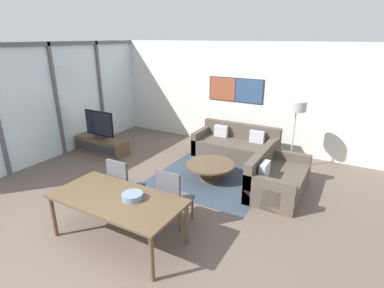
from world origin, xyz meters
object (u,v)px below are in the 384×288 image
Objects in this scene: sofa_side at (275,179)px; tv_console at (102,145)px; coffee_table at (210,167)px; dining_table at (117,201)px; dining_chair_left at (123,183)px; floor_lamp at (296,110)px; television at (99,125)px; fruit_bowl at (132,196)px; dining_chair_centre at (173,196)px; sofa_main at (236,146)px.

tv_console is at bearing 92.11° from sofa_side.
dining_table is at bearing -96.06° from coffee_table.
dining_chair_left is 0.62× the size of floor_lamp.
floor_lamp reaches higher than dining_chair_left.
television is 3.96m from fruit_bowl.
television is 3.22m from coffee_table.
fruit_bowl is 4.13m from floor_lamp.
television is 0.57× the size of sofa_side.
tv_console is at bearing -162.75° from floor_lamp.
tv_console is at bearing 152.48° from dining_chair_centre.
sofa_main is 4.05m from dining_table.
dining_chair_left reaches higher than dining_table.
tv_console is 1.53× the size of dining_chair_centre.
sofa_side is (4.53, 0.17, -0.49)m from television.
sofa_main is 3.97m from fruit_bowl.
dining_chair_left is (-0.75, -3.36, 0.26)m from sofa_main.
sofa_main is at bearing 25.59° from tv_console.
sofa_main is 1.28× the size of floor_lamp.
tv_console is 0.56m from television.
floor_lamp is (1.65, 3.91, 0.74)m from dining_table.
dining_chair_left is at bearing -123.28° from floor_lamp.
floor_lamp is at bearing 56.72° from dining_chair_left.
dining_chair_left and dining_chair_centre have the same top height.
sofa_main is 6.75× the size of fruit_bowl.
tv_console is 4.96× the size of fruit_bowl.
tv_console is 0.94× the size of floor_lamp.
fruit_bowl is (3.14, -2.41, 0.01)m from television.
floor_lamp reaches higher than television.
dining_chair_centre is (3.40, -1.77, 0.33)m from tv_console.
fruit_bowl is (-0.04, -2.44, 0.50)m from coffee_table.
dining_chair_left is (2.43, -1.84, -0.23)m from television.
floor_lamp is (1.38, 1.39, 1.13)m from coffee_table.
floor_lamp is (4.56, 1.42, 0.64)m from television.
dining_table is at bearing -53.49° from dining_chair_left.
dining_chair_centre is at bearing 149.77° from sofa_side.
sofa_main is at bearing 44.80° from sofa_side.
floor_lamp reaches higher than fruit_bowl.
dining_table is 1.23× the size of floor_lamp.
dining_chair_left is 1.00× the size of dining_chair_centre.
dining_table is (-0.27, -2.52, 0.39)m from coffee_table.
television reaches higher than dining_chair_centre.
tv_console is 0.74× the size of sofa_main.
sofa_side reaches higher than coffee_table.
sofa_main is 1.97× the size of coffee_table.
television is at bearing 142.49° from fruit_bowl.
tv_console is 4.54m from sofa_side.
coffee_table is at bearing 89.04° from fruit_bowl.
fruit_bowl is at bearing -112.08° from dining_chair_centre.
dining_chair_centre reaches higher than dining_table.
dining_chair_centre is at bearing -27.53° from television.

